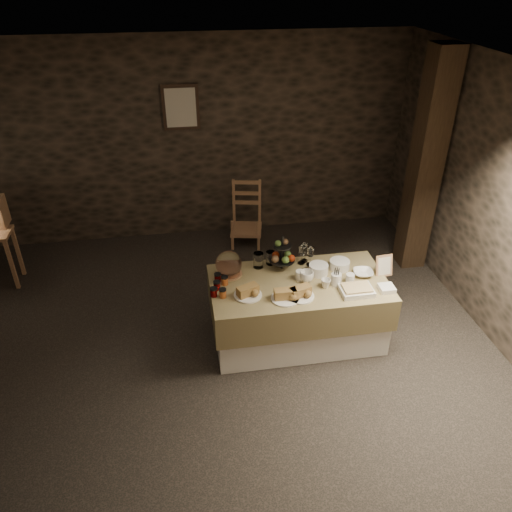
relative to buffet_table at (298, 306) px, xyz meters
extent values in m
cube|color=black|center=(-0.81, -0.07, -0.39)|extent=(5.50, 5.00, 0.01)
cube|color=black|center=(-0.81, 2.43, 0.91)|extent=(5.50, 0.02, 2.60)
cube|color=black|center=(-0.81, -2.57, 0.91)|extent=(5.50, 0.02, 2.60)
cube|color=black|center=(1.94, -0.07, 0.91)|extent=(0.02, 5.00, 2.60)
cube|color=#BCB19E|center=(-0.81, -0.07, 2.21)|extent=(5.50, 5.00, 0.01)
cube|color=white|center=(0.00, 0.00, -0.07)|extent=(1.64, 0.84, 0.64)
cube|color=olive|center=(0.00, 0.00, 0.11)|extent=(1.70, 0.91, 0.35)
cube|color=#8A6145|center=(-3.03, 1.37, -0.07)|extent=(0.04, 0.04, 0.64)
cube|color=#8A6145|center=(-3.03, 1.67, -0.07)|extent=(0.04, 0.04, 0.64)
cube|color=#8A6145|center=(-0.23, 1.97, -0.17)|extent=(0.47, 0.46, 0.05)
cube|color=#8A6145|center=(-0.23, 2.13, 0.28)|extent=(0.38, 0.11, 0.38)
cube|color=black|center=(1.74, 1.19, 0.91)|extent=(0.30, 0.30, 2.60)
cube|color=#322017|center=(-0.96, 2.40, 1.36)|extent=(0.45, 0.03, 0.55)
cube|color=beige|center=(-0.96, 2.38, 1.36)|extent=(0.37, 0.01, 0.47)
cylinder|color=white|center=(0.22, 0.12, 0.34)|extent=(0.19, 0.19, 0.10)
cylinder|color=white|center=(0.46, 0.18, 0.33)|extent=(0.20, 0.20, 0.08)
cylinder|color=white|center=(0.33, -0.10, 0.35)|extent=(0.10, 0.10, 0.12)
imported|color=white|center=(0.07, 0.00, 0.34)|extent=(0.15, 0.15, 0.11)
imported|color=white|center=(0.23, -0.12, 0.33)|extent=(0.09, 0.09, 0.09)
cylinder|color=white|center=(0.02, 0.04, 0.33)|extent=(0.09, 0.09, 0.09)
cylinder|color=white|center=(0.48, -0.08, 0.33)|extent=(0.08, 0.08, 0.09)
imported|color=white|center=(0.65, 0.02, 0.31)|extent=(0.21, 0.21, 0.05)
cylinder|color=#8A6145|center=(-0.65, 0.24, 0.29)|extent=(0.26, 0.26, 0.01)
cylinder|color=brown|center=(-0.65, 0.24, 0.33)|extent=(0.22, 0.22, 0.07)
sphere|color=white|center=(-0.65, 0.24, 0.41)|extent=(0.26, 0.26, 0.26)
cylinder|color=black|center=(-0.11, 0.27, 0.47)|extent=(0.03, 0.03, 0.36)
cylinder|color=black|center=(-0.11, 0.27, 0.38)|extent=(0.26, 0.26, 0.01)
cylinder|color=black|center=(-0.11, 0.27, 0.54)|extent=(0.18, 0.18, 0.01)
sphere|color=#588137|center=(-0.05, 0.30, 0.42)|extent=(0.07, 0.07, 0.07)
sphere|color=maroon|center=(-0.17, 0.31, 0.42)|extent=(0.07, 0.07, 0.07)
sphere|color=#588137|center=(-0.09, 0.21, 0.42)|extent=(0.07, 0.07, 0.07)
sphere|color=brown|center=(-0.19, 0.24, 0.42)|extent=(0.07, 0.07, 0.07)
sphere|color=maroon|center=(-0.03, 0.23, 0.42)|extent=(0.07, 0.07, 0.07)
cylinder|color=white|center=(-0.52, -0.14, 0.29)|extent=(0.26, 0.26, 0.01)
cube|color=brown|center=(-0.52, -0.14, 0.35)|extent=(0.22, 0.16, 0.09)
cylinder|color=white|center=(-0.19, -0.25, 0.29)|extent=(0.26, 0.26, 0.01)
cube|color=brown|center=(-0.19, -0.25, 0.35)|extent=(0.20, 0.09, 0.09)
cylinder|color=white|center=(-0.05, -0.23, 0.29)|extent=(0.26, 0.26, 0.01)
cube|color=brown|center=(-0.05, -0.23, 0.35)|extent=(0.22, 0.15, 0.09)
cylinder|color=#520405|center=(-0.79, 0.01, 0.32)|extent=(0.06, 0.06, 0.07)
cylinder|color=#C15E26|center=(-0.75, -0.12, 0.32)|extent=(0.06, 0.06, 0.07)
cylinder|color=#520405|center=(-0.83, -0.09, 0.32)|extent=(0.06, 0.06, 0.07)
cylinder|color=#C15E26|center=(-0.71, 0.08, 0.32)|extent=(0.06, 0.06, 0.07)
cylinder|color=#520405|center=(-0.77, 0.14, 0.32)|extent=(0.06, 0.06, 0.07)
cube|color=white|center=(0.48, -0.26, 0.31)|extent=(0.30, 0.22, 0.05)
cube|color=tan|center=(0.48, -0.26, 0.35)|extent=(0.26, 0.18, 0.02)
cube|color=white|center=(0.77, -0.26, 0.31)|extent=(0.14, 0.14, 0.04)
cube|color=#8A6145|center=(0.85, 0.01, 0.38)|extent=(0.18, 0.09, 0.22)
cylinder|color=white|center=(-0.34, 0.33, 0.37)|extent=(0.10, 0.10, 0.16)
cylinder|color=white|center=(-0.21, 0.37, 0.36)|extent=(0.09, 0.09, 0.14)
camera|label=1|loc=(-1.05, -3.82, 2.99)|focal=35.00mm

